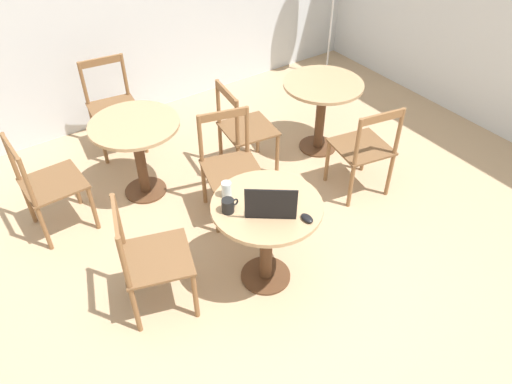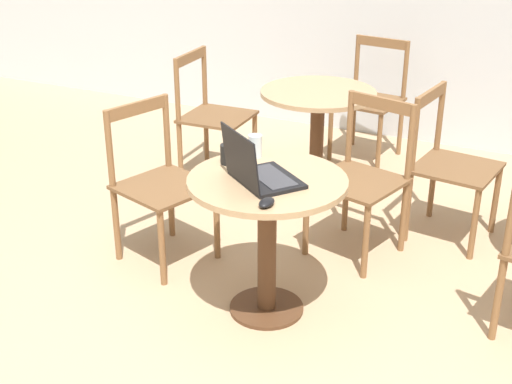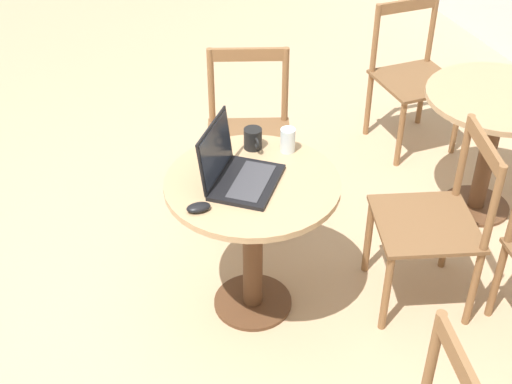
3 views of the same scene
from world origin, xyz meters
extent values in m
plane|color=tan|center=(0.00, 0.00, 0.00)|extent=(16.00, 16.00, 0.00)
cylinder|color=#51331E|center=(0.02, 0.40, 0.01)|extent=(0.38, 0.38, 0.02)
cylinder|color=#51331E|center=(0.02, 0.40, 0.36)|extent=(0.09, 0.09, 0.68)
cylinder|color=tan|center=(0.02, 0.40, 0.72)|extent=(0.76, 0.76, 0.03)
cylinder|color=#51331E|center=(-0.29, 1.86, 0.01)|extent=(0.38, 0.38, 0.02)
cylinder|color=#51331E|center=(-0.29, 1.86, 0.36)|extent=(0.09, 0.09, 0.68)
cylinder|color=tan|center=(-0.29, 1.86, 0.72)|extent=(0.76, 0.76, 0.03)
cylinder|color=brown|center=(-0.46, 0.76, 0.22)|extent=(0.04, 0.04, 0.44)
cylinder|color=brown|center=(-0.58, 0.38, 0.22)|extent=(0.04, 0.04, 0.44)
cylinder|color=brown|center=(-0.84, 0.88, 0.22)|extent=(0.04, 0.04, 0.44)
cylinder|color=brown|center=(-0.96, 0.50, 0.22)|extent=(0.04, 0.04, 0.44)
cube|color=brown|center=(-0.71, 0.63, 0.45)|extent=(0.57, 0.57, 0.02)
cylinder|color=brown|center=(-0.84, 0.88, 0.68)|extent=(0.04, 0.04, 0.43)
cylinder|color=brown|center=(-0.96, 0.50, 0.68)|extent=(0.04, 0.04, 0.43)
cube|color=brown|center=(-0.90, 0.69, 0.86)|extent=(0.15, 0.42, 0.07)
cylinder|color=brown|center=(0.37, 0.92, 0.22)|extent=(0.04, 0.04, 0.44)
cylinder|color=brown|center=(-0.02, 1.02, 0.22)|extent=(0.04, 0.04, 0.44)
cylinder|color=brown|center=(0.48, 1.31, 0.22)|extent=(0.04, 0.04, 0.44)
cylinder|color=brown|center=(0.09, 1.41, 0.22)|extent=(0.04, 0.04, 0.44)
cube|color=brown|center=(0.23, 1.16, 0.45)|extent=(0.55, 0.55, 0.02)
cylinder|color=brown|center=(0.48, 1.31, 0.68)|extent=(0.04, 0.04, 0.43)
cylinder|color=brown|center=(0.09, 1.41, 0.68)|extent=(0.04, 0.04, 0.43)
cube|color=brown|center=(0.28, 1.36, 0.86)|extent=(0.42, 0.13, 0.07)
cylinder|color=brown|center=(1.10, 0.65, 0.22)|extent=(0.04, 0.04, 0.44)
cylinder|color=brown|center=(1.10, 0.65, 0.68)|extent=(0.04, 0.04, 0.43)
cylinder|color=brown|center=(0.92, 1.78, 0.22)|extent=(0.04, 0.04, 0.44)
cylinder|color=brown|center=(0.86, 1.39, 0.22)|extent=(0.04, 0.04, 0.44)
cylinder|color=brown|center=(0.52, 1.84, 0.22)|extent=(0.04, 0.04, 0.44)
cylinder|color=brown|center=(0.46, 1.44, 0.22)|extent=(0.04, 0.04, 0.44)
cube|color=brown|center=(0.69, 1.61, 0.45)|extent=(0.51, 0.51, 0.02)
cylinder|color=brown|center=(0.52, 1.84, 0.68)|extent=(0.04, 0.04, 0.43)
cylinder|color=brown|center=(0.46, 1.44, 0.68)|extent=(0.04, 0.04, 0.43)
cube|color=brown|center=(0.49, 1.64, 0.86)|extent=(0.08, 0.43, 0.07)
cylinder|color=brown|center=(-0.01, 2.43, 0.22)|extent=(0.04, 0.04, 0.44)
cylinder|color=brown|center=(-0.41, 2.48, 0.22)|extent=(0.04, 0.04, 0.44)
cylinder|color=brown|center=(0.04, 2.83, 0.22)|extent=(0.04, 0.04, 0.44)
cylinder|color=brown|center=(-0.36, 2.88, 0.22)|extent=(0.04, 0.04, 0.44)
cube|color=brown|center=(-0.18, 2.65, 0.45)|extent=(0.51, 0.51, 0.02)
cylinder|color=brown|center=(0.04, 2.83, 0.68)|extent=(0.04, 0.04, 0.43)
cylinder|color=brown|center=(-0.36, 2.88, 0.68)|extent=(0.04, 0.04, 0.43)
cube|color=brown|center=(-0.16, 2.85, 0.86)|extent=(0.43, 0.08, 0.07)
cylinder|color=brown|center=(-0.84, 2.04, 0.22)|extent=(0.04, 0.04, 0.44)
cylinder|color=brown|center=(-0.83, 1.64, 0.22)|extent=(0.04, 0.04, 0.44)
cylinder|color=brown|center=(-1.24, 2.03, 0.22)|extent=(0.04, 0.04, 0.44)
cylinder|color=brown|center=(-1.23, 1.63, 0.22)|extent=(0.04, 0.04, 0.44)
cube|color=brown|center=(-1.03, 1.83, 0.45)|extent=(0.47, 0.47, 0.02)
cylinder|color=brown|center=(-1.24, 2.03, 0.68)|extent=(0.04, 0.04, 0.43)
cylinder|color=brown|center=(-1.23, 1.63, 0.68)|extent=(0.04, 0.04, 0.43)
cube|color=brown|center=(-1.23, 1.83, 0.86)|extent=(0.04, 0.43, 0.07)
cube|color=black|center=(0.04, 0.37, 0.74)|extent=(0.42, 0.40, 0.02)
cube|color=#38383D|center=(0.05, 0.38, 0.75)|extent=(0.31, 0.28, 0.00)
cube|color=black|center=(-0.05, 0.26, 0.87)|extent=(0.29, 0.23, 0.25)
cube|color=black|center=(-0.04, 0.26, 0.87)|extent=(0.26, 0.21, 0.22)
ellipsoid|color=black|center=(0.15, 0.13, 0.75)|extent=(0.06, 0.10, 0.03)
cylinder|color=black|center=(-0.23, 0.49, 0.78)|extent=(0.08, 0.08, 0.10)
torus|color=black|center=(-0.17, 0.49, 0.79)|extent=(0.06, 0.01, 0.06)
cylinder|color=silver|center=(-0.15, 0.63, 0.79)|extent=(0.07, 0.07, 0.11)
camera|label=1|loc=(-1.47, -1.63, 2.93)|focal=35.00mm
camera|label=2|loc=(1.31, -2.39, 2.06)|focal=50.00mm
camera|label=3|loc=(2.38, -0.41, 2.49)|focal=50.00mm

